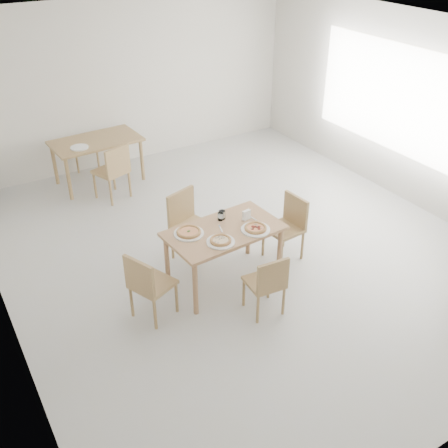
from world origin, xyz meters
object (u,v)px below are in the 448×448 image
plate_margherita (189,233)px  second_table (96,145)px  pizza_pepperoni (256,228)px  plate_mushroom (221,242)px  chair_back_n (83,140)px  chair_west (147,283)px  plate_pepperoni (256,230)px  plate_empty (79,147)px  pizza_mushroom (221,240)px  tumbler_a (222,215)px  tumbler_b (221,216)px  chair_east (289,223)px  chair_north (188,220)px  napkin_holder (246,215)px  main_table (224,236)px  pizza_margherita (189,232)px  chair_south (268,282)px  chair_back_s (114,169)px

plate_margherita → second_table: 3.31m
plate_margherita → pizza_pepperoni: (0.71, -0.33, 0.02)m
plate_mushroom → second_table: size_ratio=0.22×
chair_back_n → chair_west: bearing=-88.6°
plate_mushroom → plate_pepperoni: bearing=1.8°
plate_empty → pizza_mushroom: bearing=-81.5°
tumbler_a → tumbler_b: size_ratio=1.13×
chair_east → pizza_pepperoni: (-0.70, -0.26, 0.29)m
chair_east → chair_back_n: chair_east is taller
plate_margherita → tumbler_b: size_ratio=3.72×
chair_north → plate_margherita: 0.71m
pizza_mushroom → napkin_holder: 0.59m
chair_north → chair_back_n: bearing=76.2°
pizza_mushroom → second_table: bearing=93.0°
chair_north → plate_pepperoni: (0.41, -0.93, 0.23)m
pizza_mushroom → second_table: 3.66m
main_table → tumbler_a: 0.29m
second_table → chair_back_n: chair_back_n is taller
pizza_margherita → plate_empty: 3.13m
chair_south → tumbler_a: tumbler_a is taller
plate_margherita → pizza_pepperoni: 0.78m
chair_west → chair_east: bearing=-106.8°
plate_pepperoni → pizza_pepperoni: pizza_pepperoni is taller
chair_back_n → plate_empty: bearing=-98.9°
chair_back_n → pizza_pepperoni: bearing=-70.6°
pizza_pepperoni → chair_back_n: bearing=98.8°
pizza_mushroom → chair_back_s: size_ratio=0.29×
chair_north → second_table: bearing=77.4°
chair_north → pizza_margherita: chair_north is taller
napkin_holder → pizza_margherita: bearing=164.6°
chair_north → plate_empty: 2.59m
chair_north → pizza_margherita: size_ratio=2.54×
pizza_margherita → tumbler_b: tumbler_b is taller
chair_west → pizza_mushroom: 0.94m
chair_back_n → tumbler_b: bearing=-73.0°
pizza_margherita → tumbler_a: size_ratio=3.40×
chair_west → plate_mushroom: (0.89, -0.07, 0.27)m
second_table → chair_back_s: 0.74m
chair_south → chair_east: chair_east is taller
tumbler_a → pizza_pepperoni: bearing=-65.2°
plate_margherita → chair_back_n: bearing=89.5°
chair_south → pizza_margherita: size_ratio=2.16×
chair_south → tumbler_a: size_ratio=7.36×
pizza_mushroom → chair_back_n: 4.40m
plate_mushroom → pizza_mushroom: pizza_mushroom is taller
tumbler_a → tumbler_b: (-0.03, -0.02, -0.01)m
second_table → chair_south: bearing=-86.7°
napkin_holder → chair_back_s: (-0.70, 2.66, -0.29)m
main_table → chair_back_s: chair_back_s is taller
main_table → second_table: size_ratio=0.98×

